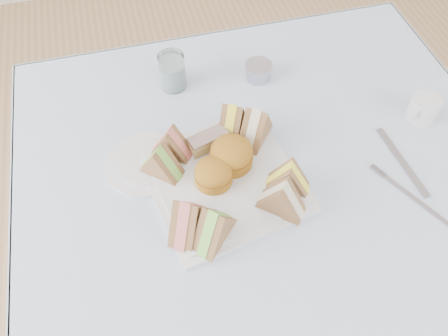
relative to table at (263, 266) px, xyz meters
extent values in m
plane|color=#9E7751|center=(0.00, 0.00, -0.37)|extent=(4.00, 4.00, 0.00)
cube|color=brown|center=(0.00, 0.00, 0.00)|extent=(0.90, 0.90, 0.74)
cube|color=#9CB4D3|center=(0.00, 0.00, 0.37)|extent=(1.02, 1.02, 0.01)
cube|color=silver|center=(-0.10, 0.05, 0.38)|extent=(0.33, 0.33, 0.01)
cylinder|color=#A16E1E|center=(-0.12, 0.05, 0.41)|extent=(0.09, 0.09, 0.05)
cylinder|color=#A16E1E|center=(-0.07, 0.08, 0.42)|extent=(0.12, 0.12, 0.06)
cube|color=#DCC484|center=(-0.11, 0.13, 0.41)|extent=(0.09, 0.06, 0.04)
cylinder|color=silver|center=(-0.24, 0.13, 0.38)|extent=(0.18, 0.18, 0.01)
cylinder|color=white|center=(-0.14, 0.34, 0.42)|extent=(0.07, 0.07, 0.09)
cylinder|color=#ABA7BC|center=(0.06, 0.32, 0.39)|extent=(0.08, 0.08, 0.04)
cube|color=#ABA7BC|center=(0.27, 0.00, 0.38)|extent=(0.03, 0.19, 0.00)
cube|color=#ABA7BC|center=(0.26, -0.10, 0.38)|extent=(0.08, 0.15, 0.00)
cylinder|color=silver|center=(0.37, 0.10, 0.40)|extent=(0.08, 0.08, 0.06)
camera|label=1|loc=(-0.22, -0.42, 1.11)|focal=35.00mm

